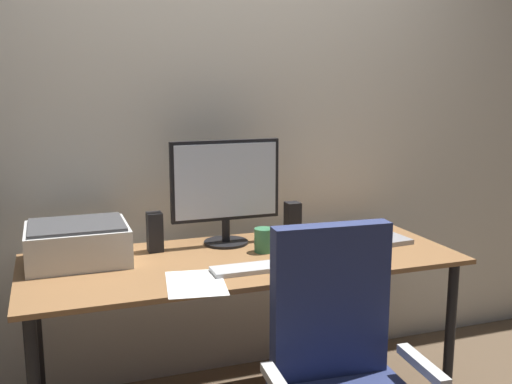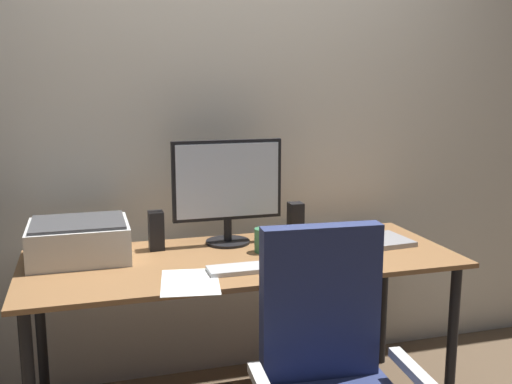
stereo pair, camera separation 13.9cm
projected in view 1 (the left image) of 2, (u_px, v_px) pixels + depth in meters
back_wall at (208, 115)px, 2.86m from camera, size 6.40×0.10×2.60m
desk at (243, 274)px, 2.49m from camera, size 1.80×0.72×0.74m
monitor at (226, 186)px, 2.63m from camera, size 0.49×0.20×0.47m
keyboard at (249, 269)px, 2.29m from camera, size 0.29×0.11×0.02m
mouse at (294, 262)px, 2.35m from camera, size 0.07×0.11×0.03m
coffee_mug at (264, 240)px, 2.54m from camera, size 0.10×0.08×0.10m
laptop at (370, 240)px, 2.70m from camera, size 0.34×0.26×0.02m
speaker_left at (155, 232)px, 2.55m from camera, size 0.06×0.07×0.17m
speaker_right at (293, 220)px, 2.76m from camera, size 0.06×0.07×0.17m
printer at (78, 243)px, 2.39m from camera, size 0.40×0.34×0.16m
paper_sheet at (196, 283)px, 2.15m from camera, size 0.25×0.33×0.00m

